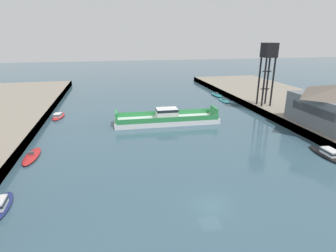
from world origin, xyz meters
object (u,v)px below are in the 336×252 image
moored_boat_far_left (0,205)px  chain_ferry (167,119)px  moored_boat_near_left (58,116)px  crane_tower (269,57)px  moored_boat_far_right (328,154)px  moored_boat_mid_left (32,156)px  moored_boat_near_right (217,95)px  moored_boat_mid_right (224,100)px

moored_boat_far_left → chain_ferry: bearing=47.7°
moored_boat_near_left → crane_tower: bearing=-5.2°
moored_boat_far_left → moored_boat_far_right: bearing=5.4°
moored_boat_mid_left → crane_tower: bearing=19.7°
chain_ferry → moored_boat_near_right: chain_ferry is taller
moored_boat_near_left → moored_boat_far_right: size_ratio=0.86×
moored_boat_near_left → moored_boat_far_left: bearing=-90.5°
chain_ferry → moored_boat_near_right: (22.25, 25.74, -0.75)m
chain_ferry → moored_boat_far_left: bearing=-132.3°
chain_ferry → moored_boat_far_right: (22.12, -23.24, -0.52)m
moored_boat_mid_right → moored_boat_far_left: bearing=-135.6°
moored_boat_far_right → crane_tower: crane_tower is taller
chain_ferry → moored_boat_mid_right: size_ratio=3.34×
moored_boat_near_right → moored_boat_far_right: bearing=-90.2°
chain_ferry → moored_boat_far_left: size_ratio=3.62×
chain_ferry → moored_boat_mid_left: (-25.27, -13.60, -0.76)m
moored_boat_near_left → moored_boat_far_right: (46.99, -33.02, 0.12)m
moored_boat_mid_right → moored_boat_far_right: (0.56, -41.32, 0.34)m
moored_boat_near_right → crane_tower: (4.68, -20.70, 13.53)m
moored_boat_near_right → moored_boat_far_left: moored_boat_far_left is taller
moored_boat_near_left → moored_boat_near_right: (47.13, 15.95, -0.11)m
chain_ferry → moored_boat_near_right: bearing=49.2°
moored_boat_near_right → moored_boat_mid_right: bearing=-95.2°
moored_boat_far_left → crane_tower: (52.16, 32.77, 13.31)m
moored_boat_near_right → moored_boat_mid_left: 61.70m
chain_ferry → moored_boat_far_left: chain_ferry is taller
moored_boat_mid_right → moored_boat_far_left: 65.48m
chain_ferry → moored_boat_far_right: bearing=-46.4°
moored_boat_mid_right → crane_tower: 19.62m
moored_boat_far_left → moored_boat_far_right: size_ratio=0.81×
moored_boat_mid_right → chain_ferry: bearing=-140.0°
moored_boat_mid_left → moored_boat_far_left: size_ratio=1.11×
moored_boat_near_left → moored_boat_near_right: moored_boat_near_left is taller
moored_boat_near_left → moored_boat_mid_right: moored_boat_near_left is taller
crane_tower → moored_boat_far_left: bearing=-147.9°
moored_boat_near_right → moored_boat_far_left: size_ratio=1.11×
crane_tower → moored_boat_near_left: bearing=174.8°
chain_ferry → moored_boat_mid_left: chain_ferry is taller
moored_boat_far_right → chain_ferry: bearing=133.6°
moored_boat_mid_left → crane_tower: crane_tower is taller
moored_boat_far_left → moored_boat_mid_left: bearing=90.2°
moored_boat_far_left → moored_boat_far_right: moored_boat_far_right is taller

